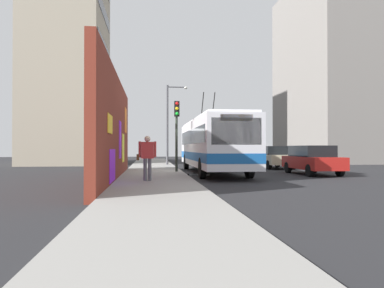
# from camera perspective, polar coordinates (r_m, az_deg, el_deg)

# --- Properties ---
(ground_plane) EXTENTS (80.00, 80.00, 0.00)m
(ground_plane) POSITION_cam_1_polar(r_m,az_deg,el_deg) (20.58, -1.61, -4.67)
(ground_plane) COLOR #232326
(sidewalk_slab) EXTENTS (48.00, 3.20, 0.15)m
(sidewalk_slab) POSITION_cam_1_polar(r_m,az_deg,el_deg) (20.50, -6.08, -4.48)
(sidewalk_slab) COLOR gray
(sidewalk_slab) RESTS_ON ground_plane
(graffiti_wall) EXTENTS (13.53, 0.32, 4.58)m
(graffiti_wall) POSITION_cam_1_polar(r_m,az_deg,el_deg) (16.31, -12.06, 2.31)
(graffiti_wall) COLOR maroon
(graffiti_wall) RESTS_ON ground_plane
(building_far_left) EXTENTS (10.01, 6.34, 20.10)m
(building_far_left) POSITION_cam_1_polar(r_m,az_deg,el_deg) (35.97, -18.85, 13.24)
(building_far_left) COLOR #9E937F
(building_far_left) RESTS_ON ground_plane
(building_far_right) EXTENTS (13.84, 7.56, 18.84)m
(building_far_right) POSITION_cam_1_polar(r_m,az_deg,el_deg) (41.39, 20.86, 10.51)
(building_far_right) COLOR gray
(building_far_right) RESTS_ON ground_plane
(city_bus) EXTENTS (11.77, 2.57, 4.88)m
(city_bus) POSITION_cam_1_polar(r_m,az_deg,el_deg) (20.97, 3.25, 0.14)
(city_bus) COLOR silver
(city_bus) RESTS_ON ground_plane
(parked_car_red) EXTENTS (4.38, 1.82, 1.58)m
(parked_car_red) POSITION_cam_1_polar(r_m,az_deg,el_deg) (20.80, 18.42, -2.30)
(parked_car_red) COLOR #B21E19
(parked_car_red) RESTS_ON ground_plane
(parked_car_champagne) EXTENTS (4.52, 1.89, 1.58)m
(parked_car_champagne) POSITION_cam_1_polar(r_m,az_deg,el_deg) (26.51, 12.74, -1.94)
(parked_car_champagne) COLOR #C6B793
(parked_car_champagne) RESTS_ON ground_plane
(pedestrian_near_wall) EXTENTS (0.24, 0.78, 1.79)m
(pedestrian_near_wall) POSITION_cam_1_polar(r_m,az_deg,el_deg) (14.48, -7.10, -1.58)
(pedestrian_near_wall) COLOR #595960
(pedestrian_near_wall) RESTS_ON sidewalk_slab
(traffic_light) EXTENTS (0.49, 0.28, 3.90)m
(traffic_light) POSITION_cam_1_polar(r_m,az_deg,el_deg) (19.87, -2.44, 3.22)
(traffic_light) COLOR #2D382D
(traffic_light) RESTS_ON sidewalk_slab
(street_lamp) EXTENTS (0.44, 1.69, 6.26)m
(street_lamp) POSITION_cam_1_polar(r_m,az_deg,el_deg) (28.45, -3.54, 4.02)
(street_lamp) COLOR #4C4C51
(street_lamp) RESTS_ON sidewalk_slab
(curbside_puddle) EXTENTS (1.57, 1.57, 0.00)m
(curbside_puddle) POSITION_cam_1_polar(r_m,az_deg,el_deg) (19.36, 0.51, -4.92)
(curbside_puddle) COLOR black
(curbside_puddle) RESTS_ON ground_plane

